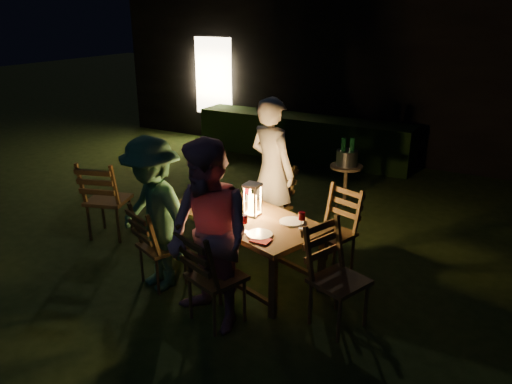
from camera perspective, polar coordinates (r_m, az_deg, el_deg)
The scene contains 29 objects.
garden_envelope at distance 11.48m, azimuth 12.90°, elevation 14.12°, with size 40.00×40.00×3.20m.
dining_table at distance 5.22m, azimuth -1.20°, elevation -3.38°, with size 1.85×1.31×0.70m.
chair_near_left at distance 5.29m, azimuth -10.77°, elevation -7.57°, with size 0.55×0.57×0.93m.
chair_near_right at distance 4.63m, azimuth -4.69°, elevation -11.33°, with size 0.58×0.60×1.00m.
chair_far_left at distance 6.13m, azimuth 1.45°, elevation -2.92°, with size 0.61×0.62×1.02m.
chair_far_right at distance 5.53m, azimuth 8.68°, elevation -6.06°, with size 0.54×0.56×0.96m.
chair_end at distance 4.63m, azimuth 9.20°, elevation -11.57°, with size 0.60×0.58×0.99m.
chair_spare at distance 6.50m, azimuth -16.48°, elevation -2.27°, with size 0.61×0.63×1.06m.
person_house_side at distance 5.96m, azimuth 1.82°, elevation 2.39°, with size 0.65×0.43×1.78m, color beige.
person_opp_right at distance 4.33m, azimuth -5.41°, elevation -5.20°, with size 0.84×0.66×1.73m, color #B87E8F.
person_opp_left at distance 5.05m, azimuth -11.63°, elevation -2.58°, with size 1.03×0.59×1.59m, color #366D49.
lantern at distance 5.13m, azimuth -0.43°, elevation -1.07°, with size 0.16×0.16×0.35m.
plate_far_left at distance 5.71m, azimuth -3.21°, elevation -0.43°, with size 0.25×0.25×0.01m, color white.
plate_near_left at distance 5.46m, azimuth -6.76°, elevation -1.54°, with size 0.25×0.25×0.01m, color white.
plate_far_right at distance 5.03m, azimuth 4.08°, elevation -3.41°, with size 0.25×0.25×0.01m, color white.
plate_near_right at distance 4.75m, azimuth 0.42°, elevation -4.86°, with size 0.25×0.25×0.01m, color white.
wineglass_a at distance 5.54m, azimuth -1.10°, elevation -0.18°, with size 0.06×0.06×0.18m, color #59070F, non-canonical shape.
wineglass_b at distance 5.62m, azimuth -7.00°, elevation -0.04°, with size 0.06×0.06×0.18m, color #59070F, non-canonical shape.
wineglass_c at distance 4.78m, azimuth -1.34°, elevation -3.63°, with size 0.06×0.06×0.18m, color #59070F, non-canonical shape.
wineglass_d at distance 4.87m, azimuth 5.24°, elevation -3.25°, with size 0.06×0.06×0.18m, color #59070F, non-canonical shape.
wineglass_e at distance 5.05m, azimuth -4.51°, elevation -2.33°, with size 0.06×0.06×0.18m, color silver, non-canonical shape.
bottle_table at distance 5.32m, azimuth -3.00°, elevation -0.51°, with size 0.07×0.07×0.28m, color #0F471E.
napkin_left at distance 5.11m, azimuth -5.01°, elevation -3.08°, with size 0.18×0.14×0.01m, color red.
napkin_right at distance 4.64m, azimuth 0.54°, elevation -5.55°, with size 0.18×0.14×0.01m, color red.
phone at distance 5.48m, azimuth -7.87°, elevation -1.58°, with size 0.14×0.07×0.01m, color black.
side_table at distance 7.22m, azimuth 10.27°, elevation 2.45°, with size 0.46×0.46×0.62m.
ice_bucket at distance 7.17m, azimuth 10.36°, elevation 3.85°, with size 0.30×0.30×0.22m, color #A5A8AD.
bottle_bucket_a at distance 7.13m, azimuth 9.90°, elevation 4.21°, with size 0.07×0.07×0.32m, color #0F471E.
bottle_bucket_b at distance 7.18m, azimuth 10.87°, elevation 4.25°, with size 0.07×0.07×0.32m, color #0F471E.
Camera 1 is at (3.28, -4.79, 2.73)m, focal length 35.00 mm.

